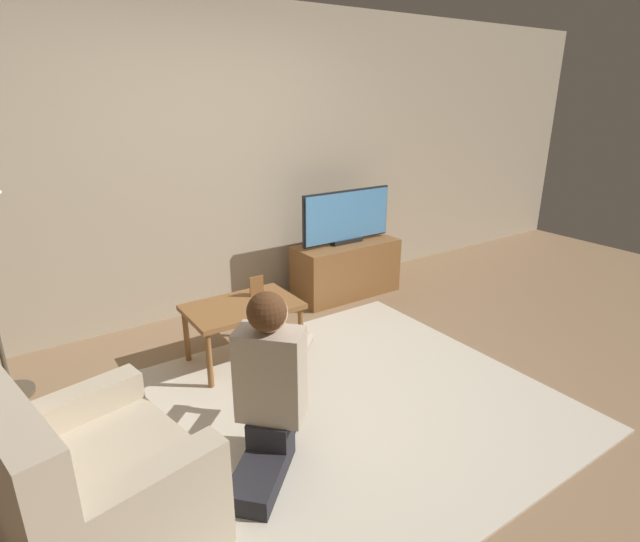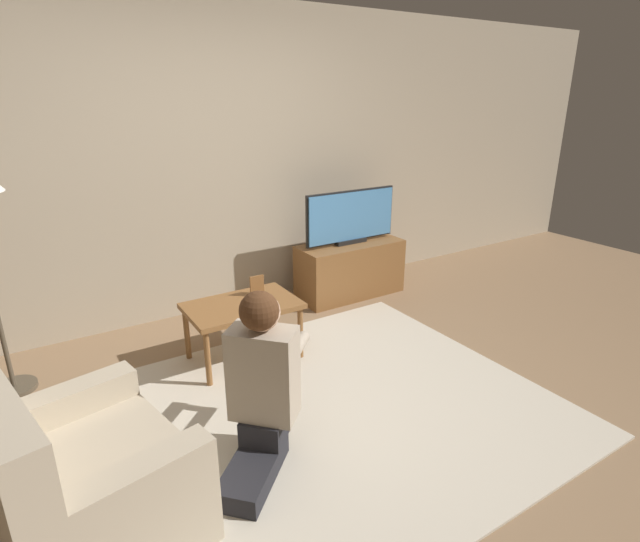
{
  "view_description": "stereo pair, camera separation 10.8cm",
  "coord_description": "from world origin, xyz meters",
  "px_view_note": "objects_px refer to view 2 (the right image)",
  "views": [
    {
      "loc": [
        -1.51,
        -2.13,
        1.87
      ],
      "look_at": [
        0.38,
        0.67,
        0.66
      ],
      "focal_mm": 28.0,
      "sensor_mm": 36.0,
      "label": 1
    },
    {
      "loc": [
        -1.42,
        -2.18,
        1.87
      ],
      "look_at": [
        0.38,
        0.67,
        0.66
      ],
      "focal_mm": 28.0,
      "sensor_mm": 36.0,
      "label": 2
    }
  ],
  "objects_px": {
    "person_kneeling": "(262,381)",
    "armchair": "(84,485)",
    "coffee_table": "(242,310)",
    "tv": "(351,217)"
  },
  "relations": [
    {
      "from": "coffee_table",
      "to": "armchair",
      "type": "relative_size",
      "value": 0.79
    },
    {
      "from": "coffee_table",
      "to": "armchair",
      "type": "distance_m",
      "value": 1.63
    },
    {
      "from": "coffee_table",
      "to": "armchair",
      "type": "bearing_deg",
      "value": -138.63
    },
    {
      "from": "person_kneeling",
      "to": "armchair",
      "type": "bearing_deg",
      "value": 48.46
    },
    {
      "from": "tv",
      "to": "armchair",
      "type": "height_order",
      "value": "tv"
    },
    {
      "from": "tv",
      "to": "armchair",
      "type": "xyz_separation_m",
      "value": [
        -2.61,
        -1.7,
        -0.5
      ]
    },
    {
      "from": "coffee_table",
      "to": "armchair",
      "type": "height_order",
      "value": "armchair"
    },
    {
      "from": "armchair",
      "to": "person_kneeling",
      "type": "relative_size",
      "value": 1.05
    },
    {
      "from": "tv",
      "to": "coffee_table",
      "type": "distance_m",
      "value": 1.57
    },
    {
      "from": "armchair",
      "to": "person_kneeling",
      "type": "bearing_deg",
      "value": -99.45
    }
  ]
}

